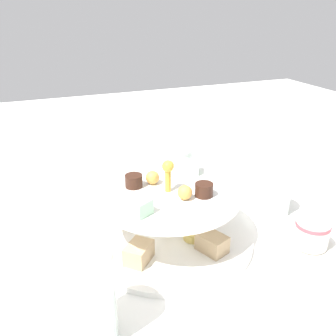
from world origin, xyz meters
The scene contains 7 objects.
ground_plane centered at (0.00, 0.00, 0.00)m, with size 2.40×2.40×0.00m, color white.
tiered_serving_stand centered at (0.00, 0.00, 0.04)m, with size 0.30×0.30×0.15m.
water_glass_tall_right centered at (-0.17, -0.16, 0.06)m, with size 0.07×0.07×0.13m, color silver.
water_glass_short_left centered at (0.23, 0.01, 0.04)m, with size 0.06×0.06×0.07m, color silver.
teacup_with_saucer centered at (0.22, -0.11, 0.02)m, with size 0.09×0.09×0.05m.
butter_knife_left centered at (-0.23, 0.17, 0.00)m, with size 0.17×0.01×0.00m, color silver.
water_glass_mid_back centered at (0.10, 0.18, 0.05)m, with size 0.06×0.06×0.09m, color silver.
Camera 1 is at (-0.21, -0.53, 0.39)m, focal length 40.46 mm.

